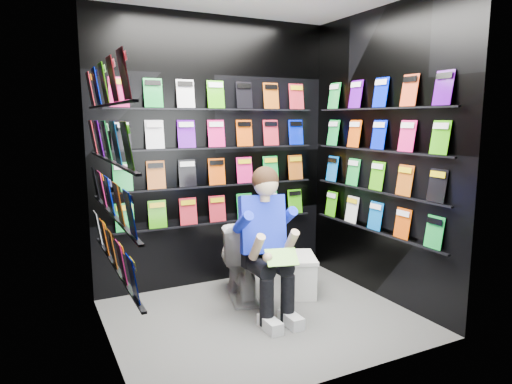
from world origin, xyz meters
name	(u,v)px	position (x,y,z in m)	size (l,w,h in m)	color
floor	(262,318)	(0.00, 0.00, 0.00)	(2.40, 2.40, 0.00)	#565654
wall_back	(215,153)	(0.00, 1.00, 1.30)	(2.40, 0.04, 2.60)	black
wall_front	(341,176)	(0.00, -1.00, 1.30)	(2.40, 0.04, 2.60)	black
wall_left	(103,169)	(-1.20, 0.00, 1.30)	(0.04, 2.00, 2.60)	black
wall_right	(381,156)	(1.20, 0.00, 1.30)	(0.04, 2.00, 2.60)	black
comics_back	(217,153)	(0.00, 0.97, 1.31)	(2.10, 0.06, 1.37)	red
comics_left	(108,168)	(-1.17, 0.00, 1.31)	(0.06, 1.70, 1.37)	red
comics_right	(378,155)	(1.17, 0.00, 1.31)	(0.06, 1.70, 1.37)	red
toilet	(242,258)	(0.05, 0.50, 0.37)	(0.42, 0.75, 0.73)	white
longbox	(300,276)	(0.58, 0.33, 0.17)	(0.24, 0.44, 0.33)	silver
longbox_lid	(301,257)	(0.58, 0.33, 0.35)	(0.26, 0.46, 0.03)	silver
reader	(261,226)	(0.05, 0.12, 0.75)	(0.49, 0.72, 1.33)	#0E1FCC
held_comic	(282,257)	(0.05, -0.23, 0.58)	(0.25, 0.01, 0.17)	green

